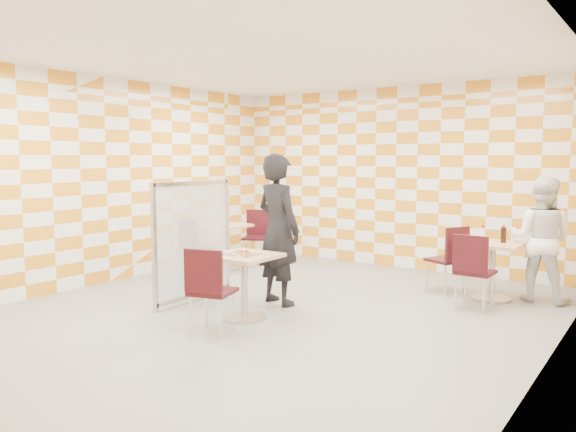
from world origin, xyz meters
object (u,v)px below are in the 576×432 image
object	(u,v)px
second_table	(492,261)
man_dark	(278,229)
chair_second_front	(473,266)
partition	(193,240)
sport_bottle	(482,233)
chair_second_side	(451,254)
chair_empty_near	(193,243)
main_table	(244,275)
empty_table	(224,239)
man_white	(541,239)
chair_empty_far	(257,232)
soda_bottle	(503,235)
chair_main_front	(208,285)

from	to	relation	value
second_table	man_dark	world-z (taller)	man_dark
chair_second_front	man_dark	xyz separation A→B (m)	(-2.10, -1.09, 0.40)
partition	sport_bottle	xyz separation A→B (m)	(2.95, 2.41, 0.05)
partition	chair_second_side	bearing A→B (deg)	40.81
chair_second_front	sport_bottle	world-z (taller)	sport_bottle
second_table	chair_empty_near	xyz separation A→B (m)	(-4.08, -1.29, 0.04)
chair_second_side	partition	distance (m)	3.43
chair_second_side	chair_empty_near	xyz separation A→B (m)	(-3.54, -1.27, 0.00)
main_table	empty_table	world-z (taller)	same
man_white	partition	bearing A→B (deg)	35.33
chair_second_front	chair_empty_near	bearing A→B (deg)	-170.99
empty_table	partition	bearing A→B (deg)	-60.07
chair_second_front	sport_bottle	bearing A→B (deg)	98.69
second_table	partition	world-z (taller)	partition
main_table	partition	world-z (taller)	partition
chair_empty_far	partition	distance (m)	2.73
empty_table	chair_second_side	bearing A→B (deg)	7.89
partition	man_dark	bearing A→B (deg)	27.97
man_white	soda_bottle	size ratio (longest dim) A/B	6.99
chair_second_front	man_white	world-z (taller)	man_white
second_table	chair_main_front	xyz separation A→B (m)	(-1.98, -3.22, 0.04)
main_table	chair_empty_far	distance (m)	3.45
chair_empty_near	sport_bottle	world-z (taller)	sport_bottle
chair_empty_far	man_dark	distance (m)	2.83
chair_empty_far	partition	world-z (taller)	partition
chair_second_side	man_dark	xyz separation A→B (m)	(-1.62, -1.72, 0.40)
second_table	sport_bottle	size ratio (longest dim) A/B	3.75
main_table	sport_bottle	world-z (taller)	sport_bottle
empty_table	man_white	distance (m)	4.73
partition	man_dark	size ratio (longest dim) A/B	0.82
soda_bottle	chair_main_front	bearing A→B (deg)	-122.41
chair_empty_near	partition	distance (m)	1.38
partition	soda_bottle	world-z (taller)	partition
chair_second_front	second_table	bearing A→B (deg)	85.01
chair_empty_far	soda_bottle	world-z (taller)	soda_bottle
man_dark	sport_bottle	bearing A→B (deg)	-122.22
main_table	chair_second_side	world-z (taller)	chair_second_side
sport_bottle	soda_bottle	xyz separation A→B (m)	(0.29, -0.08, 0.01)
empty_table	man_dark	xyz separation A→B (m)	(1.97, -1.23, 0.44)
chair_main_front	chair_empty_far	size ratio (longest dim) A/B	1.00
empty_table	partition	xyz separation A→B (m)	(1.00, -1.74, 0.28)
chair_empty_far	chair_empty_near	bearing A→B (deg)	-89.80
soda_bottle	main_table	bearing A→B (deg)	-130.18
empty_table	chair_empty_far	size ratio (longest dim) A/B	0.81
chair_empty_far	soda_bottle	bearing A→B (deg)	-2.95
main_table	chair_empty_near	distance (m)	2.35
main_table	man_dark	size ratio (longest dim) A/B	0.40
chair_main_front	chair_empty_near	distance (m)	2.85
main_table	empty_table	size ratio (longest dim) A/B	1.00
main_table	chair_empty_near	bearing A→B (deg)	148.41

